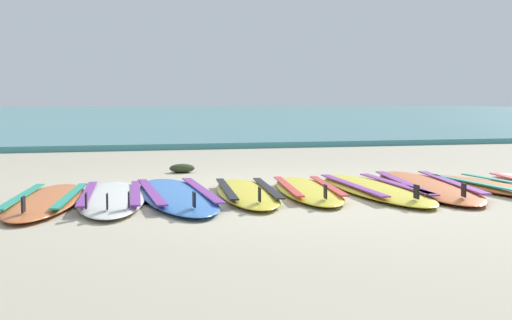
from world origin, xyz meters
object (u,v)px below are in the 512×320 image
(surfboard_1, at_px, (47,200))
(surfboard_3, at_px, (176,195))
(surfboard_5, at_px, (308,190))
(surfboard_2, at_px, (112,197))
(surfboard_4, at_px, (247,192))
(surfboard_8, at_px, (490,186))
(surfboard_6, at_px, (374,188))
(surfboard_7, at_px, (426,186))

(surfboard_1, bearing_deg, surfboard_3, 2.38)
(surfboard_5, bearing_deg, surfboard_2, -179.20)
(surfboard_2, xyz_separation_m, surfboard_4, (1.16, 0.01, -0.00))
(surfboard_5, distance_m, surfboard_8, 1.74)
(surfboard_4, bearing_deg, surfboard_3, 178.59)
(surfboard_5, relative_size, surfboard_8, 1.07)
(surfboard_2, distance_m, surfboard_4, 1.16)
(surfboard_2, relative_size, surfboard_8, 1.15)
(surfboard_1, height_order, surfboard_6, same)
(surfboard_4, height_order, surfboard_7, same)
(surfboard_1, bearing_deg, surfboard_8, -1.96)
(surfboard_2, height_order, surfboard_6, same)
(surfboard_3, xyz_separation_m, surfboard_6, (1.80, -0.05, 0.00))
(surfboard_1, height_order, surfboard_5, same)
(surfboard_2, xyz_separation_m, surfboard_3, (0.54, 0.02, -0.00))
(surfboard_3, distance_m, surfboard_7, 2.36)
(surfboard_2, distance_m, surfboard_6, 2.34)
(surfboard_6, height_order, surfboard_8, same)
(surfboard_2, relative_size, surfboard_7, 0.85)
(surfboard_3, xyz_separation_m, surfboard_4, (0.62, -0.02, 0.00))
(surfboard_1, distance_m, surfboard_8, 3.98)
(surfboard_7, height_order, surfboard_8, same)
(surfboard_5, height_order, surfboard_6, same)
(surfboard_2, distance_m, surfboard_7, 2.90)
(surfboard_6, relative_size, surfboard_7, 0.90)
(surfboard_1, distance_m, surfboard_7, 3.42)
(surfboard_1, bearing_deg, surfboard_5, 1.20)
(surfboard_1, relative_size, surfboard_4, 1.05)
(surfboard_3, relative_size, surfboard_4, 1.17)
(surfboard_1, xyz_separation_m, surfboard_3, (1.06, 0.04, -0.00))
(surfboard_1, relative_size, surfboard_3, 0.90)
(surfboard_2, bearing_deg, surfboard_8, -2.62)
(surfboard_5, bearing_deg, surfboard_3, -179.86)
(surfboard_2, height_order, surfboard_7, same)
(surfboard_3, xyz_separation_m, surfboard_7, (2.36, 0.00, -0.00))
(surfboard_1, height_order, surfboard_8, same)
(surfboard_2, bearing_deg, surfboard_7, 0.43)
(surfboard_7, bearing_deg, surfboard_1, -179.26)
(surfboard_7, bearing_deg, surfboard_3, -179.99)
(surfboard_3, bearing_deg, surfboard_1, -177.62)
(surfboard_3, height_order, surfboard_6, same)
(surfboard_1, relative_size, surfboard_2, 0.98)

